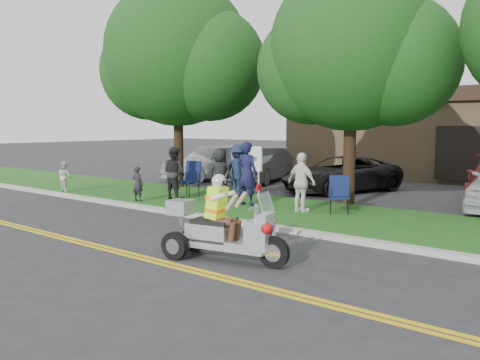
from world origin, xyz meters
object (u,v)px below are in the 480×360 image
Objects in this scene: lawn_chair_b at (339,192)px; spectator_adult_right at (302,182)px; lawn_chair_a at (190,176)px; spectator_adult_left at (247,174)px; parked_car_far_left at (212,161)px; parked_car_mid at (341,174)px; trike_scooter at (221,231)px; parked_car_left at (261,165)px; spectator_adult_mid at (174,173)px.

lawn_chair_b is 0.62× the size of spectator_adult_right.
lawn_chair_a is 0.62× the size of spectator_adult_left.
parked_car_far_left is 6.49m from parked_car_mid.
lawn_chair_a is at bearing -47.97° from parked_car_far_left.
trike_scooter is 2.42× the size of lawn_chair_b.
parked_car_far_left is at bearing 177.60° from parked_car_left.
spectator_adult_mid reaches higher than parked_car_mid.
trike_scooter reaches higher than lawn_chair_b.
trike_scooter is 12.71m from parked_car_left.
spectator_adult_right is at bearing -174.73° from spectator_adult_mid.
spectator_adult_mid is at bearing 6.34° from spectator_adult_left.
trike_scooter is at bearing 142.52° from spectator_adult_mid.
trike_scooter is 13.72m from parked_car_far_left.
spectator_adult_right is 0.36× the size of parked_car_left.
parked_car_far_left is at bearing -58.32° from spectator_adult_mid.
lawn_chair_a is 0.79m from spectator_adult_mid.
parked_car_left is (-7.01, 10.60, 0.18)m from trike_scooter.
parked_car_mid is at bearing 54.76° from lawn_chair_a.
spectator_adult_right reaches higher than parked_car_left.
lawn_chair_a is 0.70× the size of spectator_adult_mid.
lawn_chair_a is 0.26× the size of parked_car_left.
lawn_chair_a is at bearing 127.28° from trike_scooter.
parked_car_left is at bearing 112.12° from trike_scooter.
spectator_adult_left is 1.16× the size of spectator_adult_right.
parked_car_far_left is at bearing -161.79° from parked_car_mid.
spectator_adult_mid is at bearing 160.28° from lawn_chair_b.
spectator_adult_mid is 0.37× the size of parked_car_left.
parked_car_mid is (-2.86, 9.94, 0.10)m from trike_scooter.
trike_scooter is 1.45× the size of spectator_adult_mid.
spectator_adult_mid is (-5.26, -1.02, 0.27)m from lawn_chair_b.
lawn_chair_b is at bearing -133.67° from spectator_adult_right.
parked_car_far_left is (-9.34, 10.04, 0.26)m from trike_scooter.
lawn_chair_a is 5.66m from parked_car_mid.
spectator_adult_left is 8.10m from parked_car_far_left.
trike_scooter reaches higher than parked_car_mid.
spectator_adult_left reaches higher than lawn_chair_b.
trike_scooter is at bearing -115.50° from lawn_chair_b.
spectator_adult_mid is 4.46m from spectator_adult_right.
trike_scooter is 7.72m from lawn_chair_a.
lawn_chair_a is 0.25× the size of parked_car_mid.
parked_car_far_left is (-3.59, 5.71, -0.12)m from spectator_adult_mid.
parked_car_mid is (2.94, 4.84, -0.11)m from lawn_chair_a.
spectator_adult_left reaches higher than trike_scooter.
spectator_adult_mid is 6.75m from parked_car_far_left.
lawn_chair_a is 0.24× the size of parked_car_far_left.
trike_scooter is at bearing -45.27° from lawn_chair_a.
spectator_adult_mid is (-5.75, 4.33, 0.38)m from trike_scooter.
spectator_adult_left reaches higher than parked_car_far_left.
trike_scooter is at bearing -40.70° from parked_car_far_left.
lawn_chair_b is 5.37m from spectator_adult_mid.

